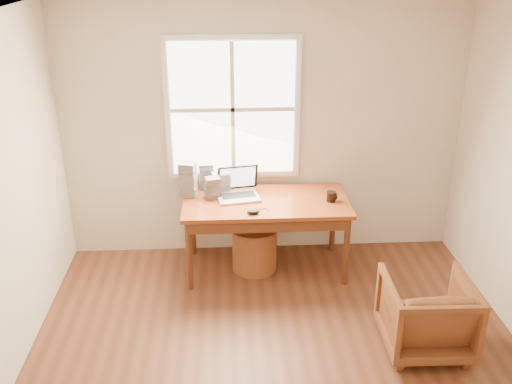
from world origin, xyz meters
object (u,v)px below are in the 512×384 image
laptop (238,183)px  armchair (426,314)px  coffee_mug (331,197)px  wicker_stool (255,249)px  cd_stack_a (207,176)px  desk (266,202)px

laptop → armchair: bearing=-53.4°
coffee_mug → laptop: bearing=158.3°
armchair → coffee_mug: (-0.57, 1.25, 0.49)m
wicker_stool → laptop: (-0.15, 0.06, 0.69)m
coffee_mug → cd_stack_a: size_ratio=0.36×
armchair → coffee_mug: size_ratio=6.99×
desk → laptop: laptop is taller
wicker_stool → coffee_mug: coffee_mug is taller
wicker_stool → coffee_mug: (0.73, -0.05, 0.58)m
wicker_stool → coffee_mug: 0.94m
desk → armchair: (1.19, -1.30, -0.42)m
laptop → coffee_mug: (0.89, -0.11, -0.11)m
desk → wicker_stool: (-0.11, 0.00, -0.51)m
armchair → coffee_mug: bearing=-64.2°
armchair → coffee_mug: 1.46m
wicker_stool → cd_stack_a: cd_stack_a is taller
armchair → wicker_stool: bearing=-43.7°
wicker_stool → laptop: laptop is taller
wicker_stool → armchair: bearing=-45.1°
wicker_stool → cd_stack_a: (-0.46, 0.34, 0.67)m
desk → laptop: (-0.26, 0.06, 0.18)m
desk → laptop: 0.33m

